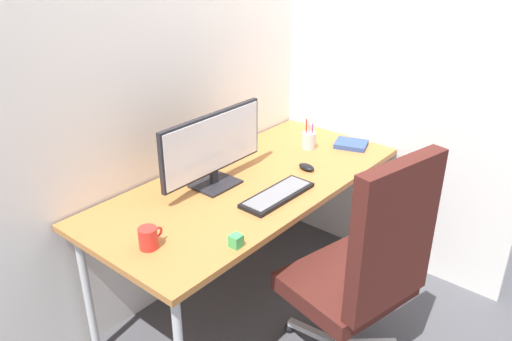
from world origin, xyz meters
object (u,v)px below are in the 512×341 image
(monitor, at_px, (213,147))
(notebook, at_px, (351,144))
(keyboard, at_px, (277,195))
(pen_holder, at_px, (309,140))
(office_chair, at_px, (366,267))
(desk_clamp_accessory, at_px, (236,241))
(mouse, at_px, (307,167))
(coffee_mug, at_px, (149,238))

(monitor, distance_m, notebook, 0.91)
(monitor, distance_m, keyboard, 0.38)
(monitor, distance_m, pen_holder, 0.69)
(monitor, bearing_deg, office_chair, -85.07)
(keyboard, distance_m, desk_clamp_accessory, 0.45)
(notebook, bearing_deg, keyboard, 164.61)
(pen_holder, bearing_deg, monitor, 172.06)
(monitor, height_order, notebook, monitor)
(monitor, bearing_deg, mouse, -30.09)
(keyboard, relative_size, pen_holder, 2.27)
(office_chair, xyz_separation_m, keyboard, (0.03, 0.50, 0.16))
(monitor, height_order, coffee_mug, monitor)
(keyboard, bearing_deg, mouse, 11.27)
(mouse, height_order, pen_holder, pen_holder)
(monitor, bearing_deg, keyboard, -72.89)
(coffee_mug, distance_m, desk_clamp_accessory, 0.34)
(coffee_mug, relative_size, desk_clamp_accessory, 2.14)
(pen_holder, relative_size, desk_clamp_accessory, 3.42)
(desk_clamp_accessory, bearing_deg, coffee_mug, 131.18)
(monitor, xyz_separation_m, notebook, (0.85, -0.27, -0.19))
(notebook, distance_m, coffee_mug, 1.41)
(monitor, distance_m, desk_clamp_accessory, 0.58)
(mouse, height_order, coffee_mug, coffee_mug)
(notebook, bearing_deg, desk_clamp_accessory, 169.27)
(monitor, relative_size, coffee_mug, 5.77)
(keyboard, xyz_separation_m, mouse, (0.33, 0.07, 0.00))
(office_chair, xyz_separation_m, monitor, (-0.07, 0.81, 0.35))
(monitor, height_order, pen_holder, monitor)
(monitor, xyz_separation_m, keyboard, (0.10, -0.31, -0.19))
(coffee_mug, bearing_deg, desk_clamp_accessory, -48.82)
(mouse, relative_size, desk_clamp_accessory, 1.87)
(pen_holder, distance_m, coffee_mug, 1.23)
(keyboard, height_order, pen_holder, pen_holder)
(mouse, xyz_separation_m, pen_holder, (0.24, 0.16, 0.03))
(pen_holder, bearing_deg, desk_clamp_accessory, -160.94)
(keyboard, height_order, mouse, mouse)
(mouse, relative_size, pen_holder, 0.55)
(office_chair, height_order, desk_clamp_accessory, office_chair)
(office_chair, bearing_deg, notebook, 34.99)
(office_chair, bearing_deg, keyboard, 86.91)
(mouse, xyz_separation_m, notebook, (0.42, -0.02, -0.00))
(pen_holder, bearing_deg, keyboard, -158.87)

